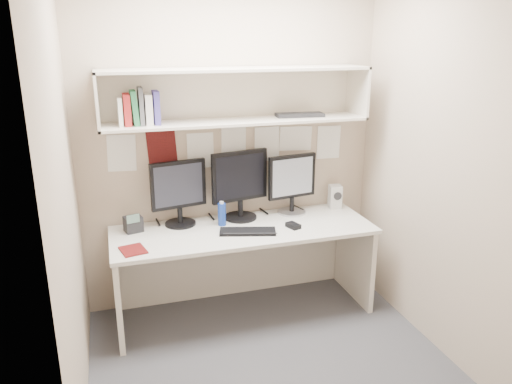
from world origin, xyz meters
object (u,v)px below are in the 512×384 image
object	(u,v)px
monitor_center	(240,183)
desk_phone	(133,224)
desk	(244,271)
monitor_right	(292,182)
speaker	(335,197)
keyboard	(248,232)
maroon_notebook	(133,250)
monitor_left	(179,191)

from	to	relation	value
monitor_center	desk_phone	xyz separation A→B (m)	(-0.85, -0.05, -0.23)
desk	monitor_center	xyz separation A→B (m)	(0.03, 0.22, 0.66)
monitor_right	speaker	world-z (taller)	monitor_right
keyboard	desk_phone	bearing A→B (deg)	176.99
desk	maroon_notebook	xyz separation A→B (m)	(-0.84, -0.19, 0.37)
desk	keyboard	xyz separation A→B (m)	(0.00, -0.11, 0.37)
monitor_right	speaker	bearing A→B (deg)	-8.18
desk	monitor_left	bearing A→B (deg)	154.17
speaker	desk_phone	size ratio (longest dim) A/B	1.29
maroon_notebook	desk	bearing A→B (deg)	0.19
desk	maroon_notebook	world-z (taller)	maroon_notebook
keyboard	maroon_notebook	size ratio (longest dim) A/B	2.16
desk_phone	monitor_center	bearing A→B (deg)	-11.28
desk	monitor_center	bearing A→B (deg)	81.12
speaker	maroon_notebook	world-z (taller)	speaker
monitor_left	monitor_center	bearing A→B (deg)	-11.07
desk	monitor_center	distance (m)	0.69
monitor_left	speaker	size ratio (longest dim) A/B	2.56
monitor_center	monitor_right	world-z (taller)	monitor_center
keyboard	monitor_center	bearing A→B (deg)	100.37
monitor_right	maroon_notebook	xyz separation A→B (m)	(-1.32, -0.41, -0.26)
monitor_center	speaker	distance (m)	0.86
desk	monitor_right	bearing A→B (deg)	24.65
keyboard	desk_phone	xyz separation A→B (m)	(-0.82, 0.28, 0.05)
monitor_left	desk_phone	bearing A→B (deg)	176.97
maroon_notebook	desk_phone	distance (m)	0.37
monitor_left	keyboard	size ratio (longest dim) A/B	1.22
monitor_center	monitor_right	size ratio (longest dim) A/B	1.13
keyboard	speaker	bearing A→B (deg)	36.76
keyboard	speaker	distance (m)	0.94
desk	desk_phone	world-z (taller)	desk_phone
monitor_right	keyboard	xyz separation A→B (m)	(-0.47, -0.33, -0.26)
monitor_right	desk_phone	bearing A→B (deg)	172.93
maroon_notebook	desk_phone	world-z (taller)	desk_phone
monitor_center	keyboard	xyz separation A→B (m)	(-0.03, -0.33, -0.28)
speaker	desk_phone	world-z (taller)	speaker
keyboard	speaker	world-z (taller)	speaker
monitor_right	maroon_notebook	distance (m)	1.41
monitor_center	speaker	xyz separation A→B (m)	(0.84, 0.01, -0.19)
monitor_left	maroon_notebook	xyz separation A→B (m)	(-0.39, -0.41, -0.27)
monitor_right	maroon_notebook	bearing A→B (deg)	-171.96
monitor_center	monitor_right	xyz separation A→B (m)	(0.44, 0.00, -0.03)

